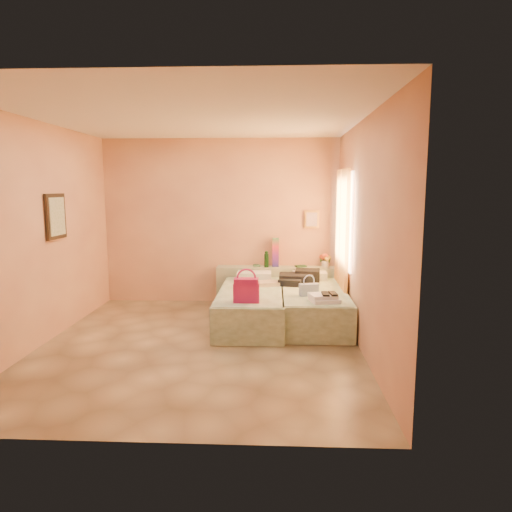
% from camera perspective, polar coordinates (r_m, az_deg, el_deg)
% --- Properties ---
extents(ground, '(4.50, 4.50, 0.00)m').
position_cam_1_polar(ground, '(5.94, -6.98, -10.97)').
color(ground, tan).
rests_on(ground, ground).
extents(room_walls, '(4.02, 4.51, 2.81)m').
position_cam_1_polar(room_walls, '(6.14, -4.49, 6.74)').
color(room_walls, '#DEA876').
rests_on(room_walls, ground).
extents(headboard_ledge, '(2.05, 0.30, 0.65)m').
position_cam_1_polar(headboard_ledge, '(7.79, 2.67, -3.72)').
color(headboard_ledge, gray).
rests_on(headboard_ledge, ground).
extents(bed_left, '(0.90, 2.00, 0.50)m').
position_cam_1_polar(bed_left, '(6.72, -0.56, -6.37)').
color(bed_left, beige).
rests_on(bed_left, ground).
extents(bed_right, '(0.90, 2.00, 0.50)m').
position_cam_1_polar(bed_right, '(6.81, 7.11, -6.22)').
color(bed_right, beige).
rests_on(bed_right, ground).
extents(water_bottle, '(0.08, 0.08, 0.26)m').
position_cam_1_polar(water_bottle, '(7.67, 1.31, -0.44)').
color(water_bottle, '#143818').
rests_on(water_bottle, headboard_ledge).
extents(rainbow_box, '(0.11, 0.11, 0.49)m').
position_cam_1_polar(rainbow_box, '(7.73, 2.45, 0.46)').
color(rainbow_box, '#B81652').
rests_on(rainbow_box, headboard_ledge).
extents(small_dish, '(0.14, 0.14, 0.03)m').
position_cam_1_polar(small_dish, '(7.77, 0.05, -1.19)').
color(small_dish, '#498657').
rests_on(small_dish, headboard_ledge).
extents(green_book, '(0.20, 0.18, 0.03)m').
position_cam_1_polar(green_book, '(7.74, 5.61, -1.27)').
color(green_book, '#26482B').
rests_on(green_book, headboard_ledge).
extents(flower_vase, '(0.22, 0.22, 0.27)m').
position_cam_1_polar(flower_vase, '(7.78, 8.65, -0.38)').
color(flower_vase, silver).
rests_on(flower_vase, headboard_ledge).
extents(magenta_handbag, '(0.34, 0.19, 0.31)m').
position_cam_1_polar(magenta_handbag, '(5.95, -1.20, -4.27)').
color(magenta_handbag, '#B81652').
rests_on(magenta_handbag, bed_left).
extents(khaki_garment, '(0.39, 0.34, 0.06)m').
position_cam_1_polar(khaki_garment, '(6.98, 1.42, -3.44)').
color(khaki_garment, tan).
rests_on(khaki_garment, bed_left).
extents(clothes_pile, '(0.62, 0.62, 0.17)m').
position_cam_1_polar(clothes_pile, '(7.19, 5.42, -2.65)').
color(clothes_pile, black).
rests_on(clothes_pile, bed_right).
extents(blue_handbag, '(0.27, 0.16, 0.17)m').
position_cam_1_polar(blue_handbag, '(6.35, 6.61, -4.20)').
color(blue_handbag, '#436AA2').
rests_on(blue_handbag, bed_right).
extents(towel_stack, '(0.41, 0.37, 0.10)m').
position_cam_1_polar(towel_stack, '(6.04, 8.56, -5.23)').
color(towel_stack, white).
rests_on(towel_stack, bed_right).
extents(sandal_pair, '(0.17, 0.23, 0.02)m').
position_cam_1_polar(sandal_pair, '(6.02, 9.15, -4.68)').
color(sandal_pair, black).
rests_on(sandal_pair, towel_stack).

